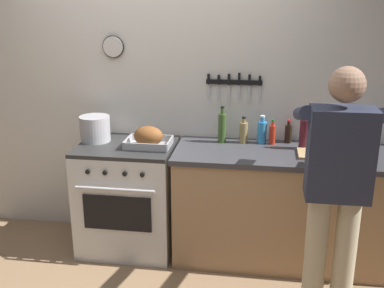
# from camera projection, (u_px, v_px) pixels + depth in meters

# --- Properties ---
(wall_back) EXTENTS (6.00, 0.13, 2.60)m
(wall_back) POSITION_uv_depth(u_px,v_px,m) (162.00, 87.00, 3.92)
(wall_back) COLOR white
(wall_back) RESTS_ON ground
(counter_block) EXTENTS (2.03, 0.65, 0.90)m
(counter_block) POSITION_uv_depth(u_px,v_px,m) (304.00, 207.00, 3.68)
(counter_block) COLOR tan
(counter_block) RESTS_ON ground
(stove) EXTENTS (0.76, 0.67, 0.90)m
(stove) POSITION_uv_depth(u_px,v_px,m) (128.00, 197.00, 3.87)
(stove) COLOR white
(stove) RESTS_ON ground
(person_cook) EXTENTS (0.51, 0.63, 1.66)m
(person_cook) POSITION_uv_depth(u_px,v_px,m) (337.00, 182.00, 2.86)
(person_cook) COLOR #C6B793
(person_cook) RESTS_ON ground
(roasting_pan) EXTENTS (0.35, 0.26, 0.17)m
(roasting_pan) POSITION_uv_depth(u_px,v_px,m) (148.00, 138.00, 3.66)
(roasting_pan) COLOR #B7B7BC
(roasting_pan) RESTS_ON stove
(stock_pot) EXTENTS (0.24, 0.24, 0.21)m
(stock_pot) POSITION_uv_depth(u_px,v_px,m) (95.00, 129.00, 3.80)
(stock_pot) COLOR #B7B7BC
(stock_pot) RESTS_ON stove
(cutting_board) EXTENTS (0.36, 0.24, 0.02)m
(cutting_board) POSITION_uv_depth(u_px,v_px,m) (323.00, 154.00, 3.48)
(cutting_board) COLOR tan
(cutting_board) RESTS_ON counter_block
(bottle_vinegar) EXTENTS (0.07, 0.07, 0.22)m
(bottle_vinegar) POSITION_uv_depth(u_px,v_px,m) (244.00, 132.00, 3.76)
(bottle_vinegar) COLOR #997F4C
(bottle_vinegar) RESTS_ON counter_block
(bottle_soy_sauce) EXTENTS (0.06, 0.06, 0.19)m
(bottle_soy_sauce) POSITION_uv_depth(u_px,v_px,m) (288.00, 133.00, 3.77)
(bottle_soy_sauce) COLOR black
(bottle_soy_sauce) RESTS_ON counter_block
(bottle_olive_oil) EXTENTS (0.06, 0.06, 0.30)m
(bottle_olive_oil) POSITION_uv_depth(u_px,v_px,m) (222.00, 127.00, 3.77)
(bottle_olive_oil) COLOR #385623
(bottle_olive_oil) RESTS_ON counter_block
(bottle_dish_soap) EXTENTS (0.07, 0.07, 0.23)m
(bottle_dish_soap) POSITION_uv_depth(u_px,v_px,m) (262.00, 132.00, 3.75)
(bottle_dish_soap) COLOR #338CCC
(bottle_dish_soap) RESTS_ON counter_block
(bottle_hot_sauce) EXTENTS (0.05, 0.05, 0.20)m
(bottle_hot_sauce) POSITION_uv_depth(u_px,v_px,m) (272.00, 134.00, 3.73)
(bottle_hot_sauce) COLOR red
(bottle_hot_sauce) RESTS_ON counter_block
(bottle_wine_red) EXTENTS (0.07, 0.07, 0.29)m
(bottle_wine_red) POSITION_uv_depth(u_px,v_px,m) (304.00, 134.00, 3.60)
(bottle_wine_red) COLOR #47141E
(bottle_wine_red) RESTS_ON counter_block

